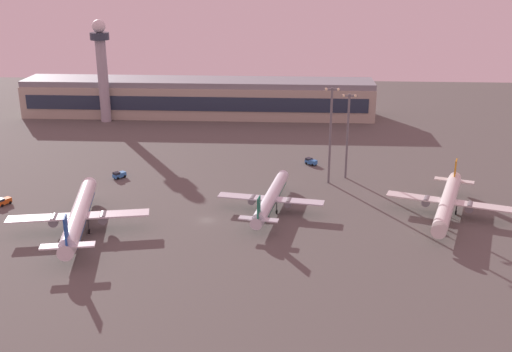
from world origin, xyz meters
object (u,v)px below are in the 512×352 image
airplane_mid_apron (79,215)px  baggage_tractor (119,175)px  cargo_loader (3,201)px  apron_light_east (348,131)px  control_tower (102,64)px  airplane_taxiway_distant (448,202)px  airplane_near_gate (271,198)px  maintenance_van (311,161)px  apron_light_west (331,130)px

airplane_mid_apron → baggage_tractor: size_ratio=10.33×
airplane_mid_apron → cargo_loader: airplane_mid_apron is taller
airplane_mid_apron → apron_light_east: apron_light_east is taller
control_tower → baggage_tractor: 81.35m
airplane_taxiway_distant → control_tower: bearing=-19.5°
airplane_near_gate → maintenance_van: size_ratio=8.65×
maintenance_van → apron_light_east: apron_light_east is taller
apron_light_west → apron_light_east: (5.73, 5.10, -1.52)m
airplane_taxiway_distant → baggage_tractor: 101.30m
airplane_mid_apron → airplane_near_gate: bearing=7.6°
maintenance_van → airplane_taxiway_distant: bearing=-99.8°
apron_light_west → cargo_loader: bearing=-165.6°
cargo_loader → maintenance_van: bearing=-125.0°
baggage_tractor → apron_light_west: (67.12, -0.42, 15.93)m
control_tower → maintenance_van: 106.78m
maintenance_van → baggage_tractor: bearing=145.7°
airplane_near_gate → control_tower: bearing=137.2°
cargo_loader → apron_light_east: size_ratio=0.17×
airplane_mid_apron → apron_light_west: (66.24, 40.29, 12.64)m
control_tower → baggage_tractor: control_tower is taller
cargo_loader → control_tower: bearing=-61.0°
airplane_mid_apron → maintenance_van: (61.18, 58.18, -3.29)m
airplane_mid_apron → apron_light_west: 78.56m
control_tower → baggage_tractor: bearing=-70.7°
control_tower → apron_light_east: 120.55m
control_tower → cargo_loader: size_ratio=9.50×
control_tower → apron_light_east: size_ratio=1.58×
airplane_near_gate → cargo_loader: bearing=-170.2°
airplane_mid_apron → baggage_tractor: 40.85m
apron_light_east → airplane_mid_apron: bearing=-147.8°
airplane_taxiway_distant → airplane_near_gate: size_ratio=1.08×
maintenance_van → control_tower: bearing=97.5°
control_tower → apron_light_east: control_tower is taller
cargo_loader → apron_light_west: apron_light_west is taller
apron_light_west → control_tower: bearing=141.5°
control_tower → maintenance_van: bearing=-32.5°
control_tower → apron_light_west: bearing=-38.5°
airplane_near_gate → baggage_tractor: bearing=163.5°
airplane_taxiway_distant → airplane_near_gate: (-48.35, 1.07, -0.42)m
airplane_near_gate → baggage_tractor: size_ratio=8.64×
airplane_mid_apron → cargo_loader: (-27.75, 16.09, -3.29)m
baggage_tractor → maintenance_van: bearing=-124.5°
airplane_near_gate → airplane_taxiway_distant: bearing=8.2°
airplane_taxiway_distant → cargo_loader: (-124.94, 0.60, -2.97)m
airplane_mid_apron → apron_light_west: apron_light_west is taller
airplane_near_gate → cargo_loader: 76.63m
apron_light_west → airplane_mid_apron: bearing=-148.7°
control_tower → maintenance_van: size_ratio=9.80×
airplane_mid_apron → apron_light_west: size_ratio=1.51×
airplane_mid_apron → airplane_taxiway_distant: (97.19, 15.49, -0.32)m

